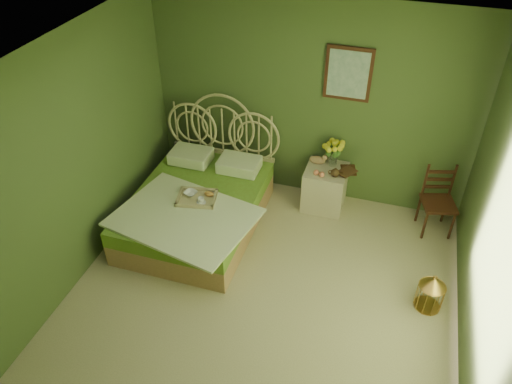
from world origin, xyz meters
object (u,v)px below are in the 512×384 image
(nightstand, at_px, (326,182))
(chair, at_px, (440,196))
(bed, at_px, (198,204))
(birdcage, at_px, (431,293))

(nightstand, distance_m, chair, 1.38)
(bed, height_order, birdcage, bed)
(bed, bearing_deg, chair, 16.16)
(nightstand, xyz_separation_m, birdcage, (1.37, -1.36, -0.16))
(nightstand, bearing_deg, birdcage, -44.98)
(nightstand, height_order, birdcage, nightstand)
(nightstand, xyz_separation_m, chair, (1.38, -0.02, 0.12))
(chair, xyz_separation_m, birdcage, (-0.01, -1.34, -0.27))
(bed, height_order, chair, bed)
(bed, xyz_separation_m, nightstand, (1.42, 0.83, 0.06))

